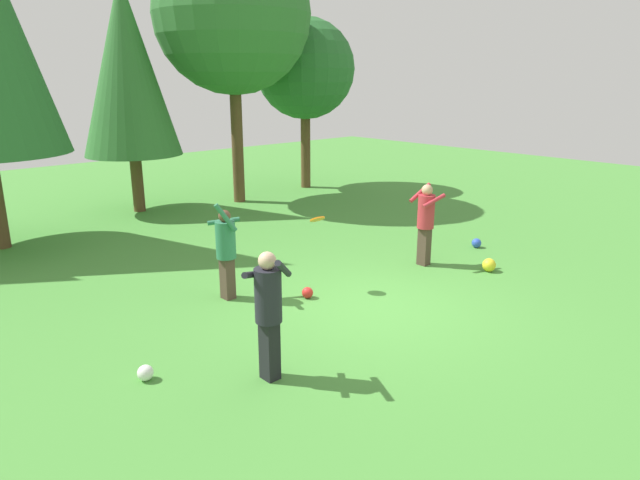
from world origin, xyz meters
The scene contains 12 objects.
ground_plane centered at (0.00, 0.00, 0.00)m, with size 40.00×40.00×0.00m, color #478C38.
person_thrower centered at (-1.58, 1.99, 0.94)m, with size 0.63×0.64×1.75m.
person_catcher centered at (2.41, 0.81, 0.99)m, with size 0.63×0.57×1.67m.
person_bystander centered at (-2.71, -0.67, 1.01)m, with size 0.74×0.72×1.70m.
frisbee centered at (-0.14, 1.25, 1.32)m, with size 0.32×0.30×0.15m.
ball_blue centered at (4.27, 0.74, 0.11)m, with size 0.21×0.21×0.21m, color blue.
ball_white centered at (-3.91, 0.36, 0.10)m, with size 0.21×0.21×0.21m, color white.
ball_red centered at (-0.55, 1.05, 0.10)m, with size 0.20×0.20×0.20m, color red.
ball_yellow centered at (3.03, -0.33, 0.13)m, with size 0.27×0.27×0.27m, color yellow.
tree_right centered at (3.16, 8.46, 5.43)m, with size 4.50×4.50×7.69m.
tree_center centered at (0.29, 9.33, 3.95)m, with size 2.65×2.65×6.32m.
tree_far_right centered at (6.23, 8.85, 3.96)m, with size 3.29×3.29×5.63m.
Camera 1 is at (-6.61, -5.86, 3.73)m, focal length 31.65 mm.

